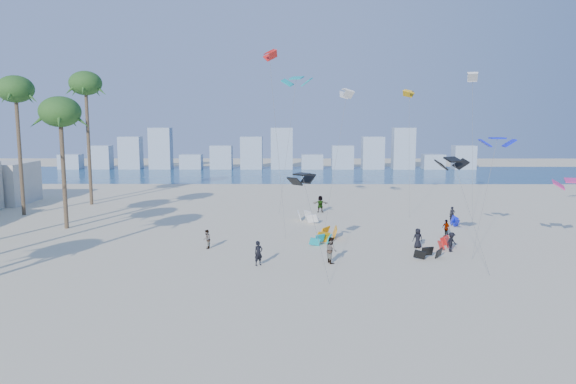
{
  "coord_description": "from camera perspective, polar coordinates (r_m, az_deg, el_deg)",
  "views": [
    {
      "loc": [
        3.22,
        -26.56,
        10.49
      ],
      "look_at": [
        3.0,
        16.0,
        4.5
      ],
      "focal_mm": 33.14,
      "sensor_mm": 36.0,
      "label": 1
    }
  ],
  "objects": [
    {
      "name": "kitesurfer_mid",
      "position": [
        38.87,
        4.65,
        -6.22
      ],
      "size": [
        0.97,
        1.1,
        1.9
      ],
      "primitive_type": "imported",
      "rotation": [
        0.0,
        0.0,
        1.89
      ],
      "color": "gray",
      "rests_on": "ground"
    },
    {
      "name": "ground",
      "position": [
        28.74,
        -6.33,
        -13.45
      ],
      "size": [
        220.0,
        220.0,
        0.0
      ],
      "primitive_type": "plane",
      "color": "beige",
      "rests_on": "ground"
    },
    {
      "name": "distant_skyline",
      "position": [
        108.9,
        -2.03,
        4.11
      ],
      "size": [
        85.0,
        3.0,
        8.4
      ],
      "color": "#9EADBF",
      "rests_on": "ground"
    },
    {
      "name": "kitesurfer_near",
      "position": [
        38.14,
        -3.19,
        -6.58
      ],
      "size": [
        0.78,
        0.71,
        1.78
      ],
      "primitive_type": "imported",
      "rotation": [
        0.0,
        0.0,
        0.58
      ],
      "color": "black",
      "rests_on": "ground"
    },
    {
      "name": "flying_kites",
      "position": [
        51.11,
        12.19,
        9.37
      ],
      "size": [
        34.18,
        28.43,
        16.99
      ],
      "color": "black",
      "rests_on": "ground"
    },
    {
      "name": "kitesurfers_far",
      "position": [
        50.33,
        7.84,
        -3.12
      ],
      "size": [
        23.69,
        18.46,
        1.88
      ],
      "color": "black",
      "rests_on": "ground"
    },
    {
      "name": "ocean",
      "position": [
        99.17,
        -1.57,
        1.94
      ],
      "size": [
        220.0,
        220.0,
        0.0
      ],
      "primitive_type": "plane",
      "color": "navy",
      "rests_on": "ground"
    },
    {
      "name": "grounded_kites",
      "position": [
        47.94,
        7.94,
        -4.16
      ],
      "size": [
        16.07,
        16.46,
        1.03
      ],
      "color": "#0EA0AA",
      "rests_on": "ground"
    }
  ]
}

